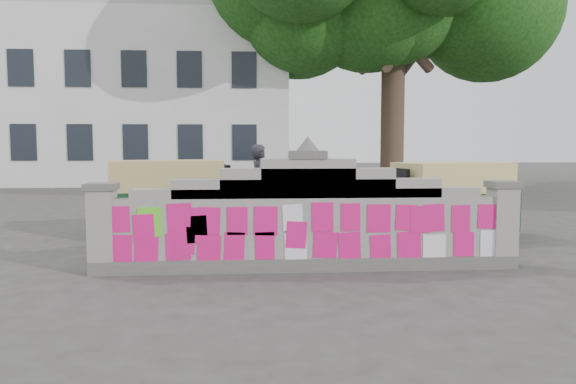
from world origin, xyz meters
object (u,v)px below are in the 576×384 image
object	(u,v)px
rickshaw_left	(169,197)
cyclist_rider	(260,198)
cyclist_bike	(260,214)
rickshaw_right	(449,199)
pedestrian	(285,205)

from	to	relation	value
rickshaw_left	cyclist_rider	bearing A→B (deg)	-25.19
cyclist_bike	rickshaw_right	distance (m)	3.84
rickshaw_left	rickshaw_right	xyz separation A→B (m)	(5.70, -0.63, -0.02)
rickshaw_right	rickshaw_left	bearing A→B (deg)	-21.06
pedestrian	rickshaw_right	xyz separation A→B (m)	(3.37, 0.54, 0.04)
pedestrian	rickshaw_right	world-z (taller)	rickshaw_right
cyclist_bike	rickshaw_right	size ratio (longest dim) A/B	0.65
pedestrian	rickshaw_left	bearing A→B (deg)	-142.16
cyclist_bike	rickshaw_left	distance (m)	1.95
rickshaw_left	rickshaw_right	distance (m)	5.74
cyclist_rider	pedestrian	world-z (taller)	cyclist_rider
cyclist_bike	cyclist_rider	world-z (taller)	cyclist_rider
cyclist_rider	rickshaw_left	xyz separation A→B (m)	(-1.88, 0.40, -0.01)
rickshaw_left	pedestrian	bearing A→B (deg)	-39.98
cyclist_bike	cyclist_rider	bearing A→B (deg)	-0.00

